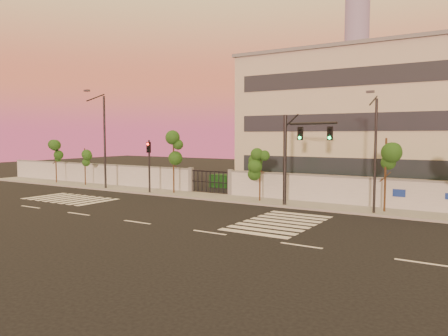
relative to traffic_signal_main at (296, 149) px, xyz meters
The scene contains 16 objects.
ground 11.81m from the traffic_signal_main, 120.81° to the right, with size 120.00×120.00×0.00m, color black.
sidewalk 7.00m from the traffic_signal_main, behind, with size 60.00×3.00×0.15m, color gray.
perimeter_wall 6.78m from the traffic_signal_main, 156.16° to the left, with size 60.00×0.36×2.20m.
hedge_row 7.61m from the traffic_signal_main, 130.97° to the left, with size 41.00×4.25×1.80m.
institutional_building 13.06m from the traffic_signal_main, 75.10° to the left, with size 24.40×12.40×12.25m.
distant_skyscraper 285.49m from the traffic_signal_main, 104.65° to the left, with size 16.00×16.00×118.00m.
road_markings 10.12m from the traffic_signal_main, 141.52° to the right, with size 57.00×7.62×0.02m.
street_tree_a 26.49m from the traffic_signal_main, behind, with size 1.42×1.13×4.49m.
street_tree_b 22.33m from the traffic_signal_main, behind, with size 1.35×1.07×3.71m.
street_tree_c 11.29m from the traffic_signal_main, behind, with size 1.59×1.27×5.33m.
street_tree_d 3.41m from the traffic_signal_main, 166.39° to the left, with size 1.37×1.09×3.83m.
street_tree_e 5.83m from the traffic_signal_main, ahead, with size 1.58×1.26×4.81m.
traffic_signal_main is the anchor object (origin of this frame).
traffic_signal_secondary 13.24m from the traffic_signal_main, behind, with size 0.36×0.34×4.57m.
streetlight_west 18.70m from the traffic_signal_main, behind, with size 0.53×2.14×8.91m.
streetlight_east 5.27m from the traffic_signal_main, ahead, with size 0.45×1.82×7.57m.
Camera 1 is at (17.33, -18.27, 4.98)m, focal length 35.00 mm.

